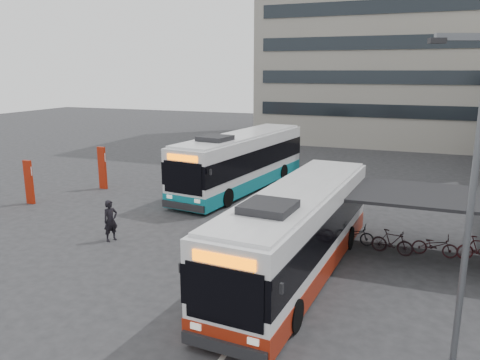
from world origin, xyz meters
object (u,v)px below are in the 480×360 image
(bus_teal, at_px, (242,162))
(lamp_post, at_px, (469,189))
(bus_main, at_px, (298,232))
(pedestrian, at_px, (111,221))

(bus_teal, height_order, lamp_post, lamp_post)
(bus_main, relative_size, lamp_post, 1.46)
(bus_teal, relative_size, pedestrian, 7.02)
(lamp_post, bearing_deg, bus_main, 119.58)
(lamp_post, bearing_deg, bus_teal, 104.76)
(bus_teal, height_order, pedestrian, bus_teal)
(bus_main, height_order, bus_teal, bus_teal)
(pedestrian, bearing_deg, bus_teal, 12.86)
(bus_main, xyz_separation_m, bus_teal, (-6.37, 11.08, 0.12))
(bus_teal, bearing_deg, bus_main, -52.22)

